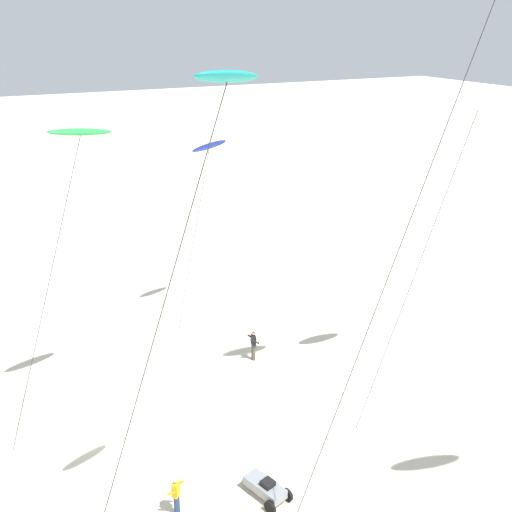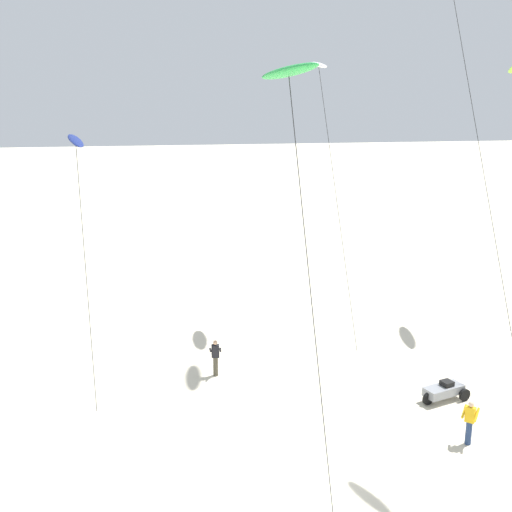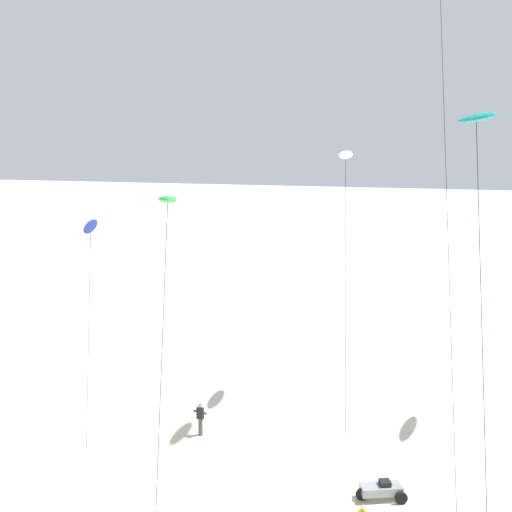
# 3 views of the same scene
# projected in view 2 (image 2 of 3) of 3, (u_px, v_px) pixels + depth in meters

# --- Properties ---
(ground_plane) EXTENTS (260.00, 260.00, 0.00)m
(ground_plane) POSITION_uv_depth(u_px,v_px,m) (302.00, 494.00, 19.91)
(ground_plane) COLOR beige
(kite_navy) EXTENTS (1.06, 3.51, 10.69)m
(kite_navy) POSITION_uv_depth(u_px,v_px,m) (76.00, 145.00, 24.61)
(kite_navy) COLOR navy
(kite_navy) RESTS_ON ground
(kite_green) EXTENTS (1.57, 5.65, 13.11)m
(kite_green) POSITION_uv_depth(u_px,v_px,m) (289.00, 76.00, 17.59)
(kite_green) COLOR green
(kite_green) RESTS_ON ground
(kite_white) EXTENTS (1.22, 6.93, 13.84)m
(kite_white) POSITION_uv_depth(u_px,v_px,m) (319.00, 68.00, 32.55)
(kite_white) COLOR white
(kite_white) RESTS_ON ground
(kite_flyer_nearest) EXTENTS (0.59, 0.57, 1.67)m
(kite_flyer_nearest) POSITION_uv_depth(u_px,v_px,m) (215.00, 357.00, 27.93)
(kite_flyer_nearest) COLOR #4C4738
(kite_flyer_nearest) RESTS_ON ground
(kite_flyer_middle) EXTENTS (0.73, 0.73, 1.67)m
(kite_flyer_middle) POSITION_uv_depth(u_px,v_px,m) (470.00, 421.00, 22.50)
(kite_flyer_middle) COLOR navy
(kite_flyer_middle) RESTS_ON ground
(beach_buggy) EXTENTS (2.13, 1.39, 0.82)m
(beach_buggy) POSITION_uv_depth(u_px,v_px,m) (444.00, 390.00, 25.84)
(beach_buggy) COLOR gray
(beach_buggy) RESTS_ON ground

